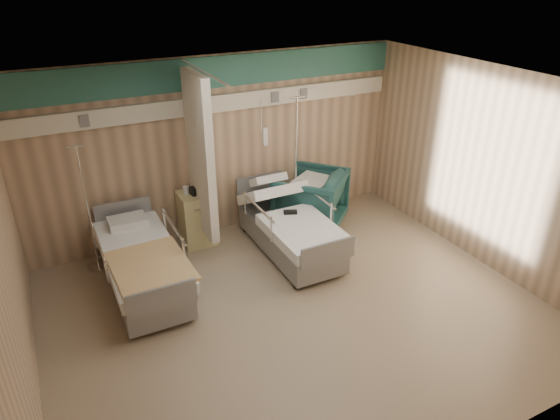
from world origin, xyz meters
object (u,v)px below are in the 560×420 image
object	(u,v)px
bed_right	(290,234)
bedside_cabinet	(197,218)
bed_left	(143,270)
iv_stand_left	(95,244)
visitor_armchair	(310,199)
iv_stand_right	(295,200)

from	to	relation	value
bed_right	bedside_cabinet	xyz separation A→B (m)	(-1.15, 0.90, 0.11)
bedside_cabinet	bed_left	bearing A→B (deg)	-139.40
bed_left	bed_right	bearing A→B (deg)	0.00
bed_right	iv_stand_left	bearing A→B (deg)	161.75
visitor_armchair	iv_stand_left	size ratio (longest dim) A/B	0.57
visitor_armchair	iv_stand_right	world-z (taller)	iv_stand_right
visitor_armchair	iv_stand_right	bearing A→B (deg)	-83.39
bedside_cabinet	iv_stand_right	xyz separation A→B (m)	(1.65, -0.13, 0.02)
iv_stand_left	bedside_cabinet	bearing A→B (deg)	0.60
visitor_armchair	iv_stand_right	xyz separation A→B (m)	(-0.19, 0.17, -0.04)
bed_right	bed_left	bearing A→B (deg)	180.00
visitor_armchair	bed_left	bearing A→B (deg)	-30.10
bed_right	iv_stand_right	size ratio (longest dim) A/B	1.00
bed_left	visitor_armchair	xyz separation A→B (m)	(2.89, 0.60, 0.17)
iv_stand_right	bedside_cabinet	bearing A→B (deg)	175.38
bed_right	bed_left	distance (m)	2.20
bedside_cabinet	iv_stand_right	size ratio (longest dim) A/B	0.39
bed_left	visitor_armchair	distance (m)	2.95
iv_stand_right	iv_stand_left	xyz separation A→B (m)	(-3.18, 0.12, -0.06)
bed_left	iv_stand_left	world-z (taller)	iv_stand_left
bedside_cabinet	visitor_armchair	world-z (taller)	visitor_armchair
bedside_cabinet	iv_stand_left	distance (m)	1.53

